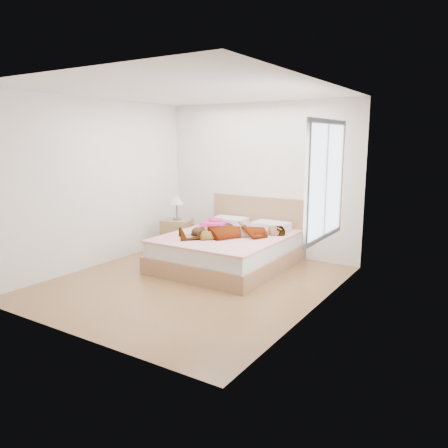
{
  "coord_description": "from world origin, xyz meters",
  "views": [
    {
      "loc": [
        3.53,
        -4.7,
        1.98
      ],
      "look_at": [
        0.0,
        0.85,
        0.7
      ],
      "focal_mm": 35.0,
      "sensor_mm": 36.0,
      "label": 1
    }
  ],
  "objects_px": {
    "coffee_mug": "(208,235)",
    "nightstand": "(177,233)",
    "towel": "(213,224)",
    "bed": "(230,248)",
    "phone": "(221,217)",
    "plush_toy": "(198,231)",
    "magazine": "(193,237)",
    "woman": "(234,229)"
  },
  "relations": [
    {
      "from": "coffee_mug",
      "to": "nightstand",
      "type": "bearing_deg",
      "value": 150.43
    },
    {
      "from": "towel",
      "to": "coffee_mug",
      "type": "xyz_separation_m",
      "value": [
        0.32,
        -0.61,
        -0.03
      ]
    },
    {
      "from": "bed",
      "to": "coffee_mug",
      "type": "bearing_deg",
      "value": -106.89
    },
    {
      "from": "phone",
      "to": "towel",
      "type": "relative_size",
      "value": 0.25
    },
    {
      "from": "bed",
      "to": "towel",
      "type": "bearing_deg",
      "value": 157.0
    },
    {
      "from": "coffee_mug",
      "to": "nightstand",
      "type": "distance_m",
      "value": 1.28
    },
    {
      "from": "plush_toy",
      "to": "nightstand",
      "type": "distance_m",
      "value": 1.11
    },
    {
      "from": "coffee_mug",
      "to": "nightstand",
      "type": "relative_size",
      "value": 0.13
    },
    {
      "from": "plush_toy",
      "to": "magazine",
      "type": "bearing_deg",
      "value": -103.7
    },
    {
      "from": "woman",
      "to": "magazine",
      "type": "xyz_separation_m",
      "value": [
        -0.5,
        -0.37,
        -0.11
      ]
    },
    {
      "from": "nightstand",
      "to": "plush_toy",
      "type": "bearing_deg",
      "value": -34.17
    },
    {
      "from": "woman",
      "to": "plush_toy",
      "type": "relative_size",
      "value": 6.09
    },
    {
      "from": "bed",
      "to": "coffee_mug",
      "type": "height_order",
      "value": "bed"
    },
    {
      "from": "plush_toy",
      "to": "coffee_mug",
      "type": "bearing_deg",
      "value": -3.71
    },
    {
      "from": "woman",
      "to": "bed",
      "type": "height_order",
      "value": "bed"
    },
    {
      "from": "towel",
      "to": "nightstand",
      "type": "xyz_separation_m",
      "value": [
        -0.78,
        0.01,
        -0.25
      ]
    },
    {
      "from": "coffee_mug",
      "to": "woman",
      "type": "bearing_deg",
      "value": 46.84
    },
    {
      "from": "phone",
      "to": "plush_toy",
      "type": "relative_size",
      "value": 0.38
    },
    {
      "from": "phone",
      "to": "nightstand",
      "type": "xyz_separation_m",
      "value": [
        -0.87,
        -0.07,
        -0.37
      ]
    },
    {
      "from": "nightstand",
      "to": "magazine",
      "type": "bearing_deg",
      "value": -38.89
    },
    {
      "from": "magazine",
      "to": "plush_toy",
      "type": "bearing_deg",
      "value": 76.3
    },
    {
      "from": "woman",
      "to": "nightstand",
      "type": "xyz_separation_m",
      "value": [
        -1.37,
        0.33,
        -0.28
      ]
    },
    {
      "from": "towel",
      "to": "magazine",
      "type": "distance_m",
      "value": 0.71
    },
    {
      "from": "towel",
      "to": "coffee_mug",
      "type": "distance_m",
      "value": 0.69
    },
    {
      "from": "phone",
      "to": "nightstand",
      "type": "bearing_deg",
      "value": 141.46
    },
    {
      "from": "phone",
      "to": "plush_toy",
      "type": "height_order",
      "value": "phone"
    },
    {
      "from": "woman",
      "to": "phone",
      "type": "height_order",
      "value": "woman"
    },
    {
      "from": "coffee_mug",
      "to": "phone",
      "type": "bearing_deg",
      "value": 108.15
    },
    {
      "from": "nightstand",
      "to": "bed",
      "type": "bearing_deg",
      "value": -9.29
    },
    {
      "from": "phone",
      "to": "plush_toy",
      "type": "distance_m",
      "value": 0.69
    },
    {
      "from": "coffee_mug",
      "to": "bed",
      "type": "bearing_deg",
      "value": 73.11
    },
    {
      "from": "phone",
      "to": "nightstand",
      "type": "distance_m",
      "value": 0.95
    },
    {
      "from": "bed",
      "to": "plush_toy",
      "type": "bearing_deg",
      "value": -128.64
    },
    {
      "from": "bed",
      "to": "magazine",
      "type": "relative_size",
      "value": 4.66
    },
    {
      "from": "woman",
      "to": "magazine",
      "type": "relative_size",
      "value": 3.77
    },
    {
      "from": "towel",
      "to": "phone",
      "type": "bearing_deg",
      "value": 39.66
    },
    {
      "from": "phone",
      "to": "plush_toy",
      "type": "xyz_separation_m",
      "value": [
        0.03,
        -0.68,
        -0.12
      ]
    },
    {
      "from": "phone",
      "to": "coffee_mug",
      "type": "xyz_separation_m",
      "value": [
        0.23,
        -0.69,
        -0.15
      ]
    },
    {
      "from": "towel",
      "to": "magazine",
      "type": "height_order",
      "value": "towel"
    },
    {
      "from": "towel",
      "to": "plush_toy",
      "type": "height_order",
      "value": "towel"
    },
    {
      "from": "nightstand",
      "to": "woman",
      "type": "bearing_deg",
      "value": -13.59
    },
    {
      "from": "bed",
      "to": "phone",
      "type": "bearing_deg",
      "value": 142.84
    }
  ]
}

